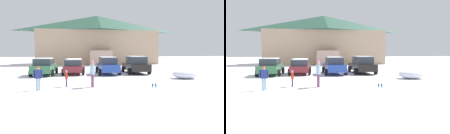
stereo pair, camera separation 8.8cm
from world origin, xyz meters
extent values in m
plane|color=white|center=(0.00, 0.00, 0.00)|extent=(160.00, 160.00, 0.00)
cube|color=tan|center=(2.52, 30.29, 2.90)|extent=(20.41, 8.48, 5.79)
pyramid|color=#28503D|center=(2.52, 30.29, 7.23)|extent=(21.01, 9.08, 2.86)
cube|color=tan|center=(2.53, 25.16, 1.20)|extent=(3.60, 1.81, 2.40)
cube|color=#326D44|center=(-4.60, 12.03, 0.65)|extent=(2.03, 4.60, 0.66)
cube|color=#2D3842|center=(-4.61, 11.80, 1.27)|extent=(1.69, 2.43, 0.58)
cube|color=white|center=(-4.61, 11.80, 1.59)|extent=(1.58, 2.31, 0.06)
cylinder|color=black|center=(-5.47, 13.48, 0.32)|extent=(0.26, 0.65, 0.64)
cylinder|color=black|center=(-3.56, 13.37, 0.32)|extent=(0.26, 0.65, 0.64)
cylinder|color=black|center=(-5.63, 10.69, 0.32)|extent=(0.26, 0.65, 0.64)
cylinder|color=black|center=(-3.72, 10.58, 0.32)|extent=(0.26, 0.65, 0.64)
cube|color=maroon|center=(-1.82, 12.49, 0.60)|extent=(2.03, 4.24, 0.56)
cube|color=#2D3842|center=(-1.83, 12.41, 1.16)|extent=(1.75, 3.24, 0.56)
cube|color=white|center=(-1.83, 12.41, 1.47)|extent=(1.64, 3.08, 0.06)
cylinder|color=black|center=(-2.67, 13.83, 0.32)|extent=(0.27, 0.65, 0.64)
cylinder|color=black|center=(-0.80, 13.70, 0.32)|extent=(0.27, 0.65, 0.64)
cylinder|color=black|center=(-2.85, 11.28, 0.32)|extent=(0.27, 0.65, 0.64)
cylinder|color=black|center=(-0.98, 11.14, 0.32)|extent=(0.27, 0.65, 0.64)
cube|color=#23429D|center=(1.48, 12.03, 0.66)|extent=(1.80, 4.81, 0.68)
cube|color=#2D3842|center=(1.48, 11.79, 1.33)|extent=(1.56, 2.51, 0.65)
cube|color=white|center=(1.48, 11.79, 1.68)|extent=(1.45, 2.38, 0.06)
cylinder|color=black|center=(0.57, 13.53, 0.32)|extent=(0.23, 0.64, 0.64)
cylinder|color=black|center=(2.43, 13.50, 0.32)|extent=(0.23, 0.64, 0.64)
cylinder|color=black|center=(0.52, 10.57, 0.32)|extent=(0.23, 0.64, 0.64)
cylinder|color=black|center=(2.39, 10.54, 0.32)|extent=(0.23, 0.64, 0.64)
cube|color=black|center=(4.44, 12.18, 0.65)|extent=(1.96, 4.57, 0.67)
cube|color=#2D3842|center=(4.43, 11.95, 1.34)|extent=(1.70, 2.39, 0.71)
cube|color=white|center=(4.43, 11.95, 1.72)|extent=(1.58, 2.27, 0.06)
cylinder|color=black|center=(3.45, 13.60, 0.32)|extent=(0.23, 0.64, 0.64)
cylinder|color=black|center=(5.47, 13.57, 0.32)|extent=(0.23, 0.64, 0.64)
cylinder|color=black|center=(3.40, 10.78, 0.32)|extent=(0.23, 0.64, 0.64)
cylinder|color=black|center=(5.43, 10.75, 0.32)|extent=(0.23, 0.64, 0.64)
cylinder|color=#733A5F|center=(-0.75, 4.08, 0.41)|extent=(0.15, 0.15, 0.82)
cylinder|color=#733A5F|center=(-0.76, 4.26, 0.41)|extent=(0.15, 0.15, 0.82)
cube|color=#98BCD6|center=(-0.75, 4.17, 1.11)|extent=(0.27, 0.42, 0.58)
cylinder|color=#98BCD6|center=(-0.73, 3.91, 1.12)|extent=(0.11, 0.11, 0.55)
cylinder|color=#98BCD6|center=(-0.77, 4.42, 1.12)|extent=(0.11, 0.11, 0.55)
sphere|color=tan|center=(-0.75, 4.17, 1.50)|extent=(0.21, 0.21, 0.21)
cylinder|color=pink|center=(-0.75, 4.17, 1.62)|extent=(0.20, 0.20, 0.10)
cylinder|color=#343F5B|center=(-2.36, 4.50, 0.26)|extent=(0.09, 0.09, 0.51)
cylinder|color=#343F5B|center=(-2.37, 4.61, 0.26)|extent=(0.09, 0.09, 0.51)
cube|color=red|center=(-2.37, 4.56, 0.70)|extent=(0.18, 0.27, 0.36)
cylinder|color=red|center=(-2.35, 4.40, 0.71)|extent=(0.07, 0.07, 0.35)
cylinder|color=red|center=(-2.39, 4.71, 0.71)|extent=(0.07, 0.07, 0.35)
sphere|color=tan|center=(-2.37, 4.56, 0.94)|extent=(0.13, 0.13, 0.13)
cylinder|color=pink|center=(-2.37, 4.56, 1.02)|extent=(0.13, 0.13, 0.06)
cylinder|color=#96B6D2|center=(-3.87, 3.60, 0.35)|extent=(0.13, 0.13, 0.69)
cylinder|color=#96B6D2|center=(-4.02, 3.56, 0.35)|extent=(0.13, 0.13, 0.69)
cube|color=navy|center=(-3.95, 3.58, 0.94)|extent=(0.38, 0.28, 0.49)
cylinder|color=navy|center=(-3.74, 3.64, 0.95)|extent=(0.09, 0.09, 0.46)
cylinder|color=navy|center=(-4.16, 3.52, 0.95)|extent=(0.09, 0.09, 0.46)
sphere|color=tan|center=(-3.95, 3.58, 1.27)|extent=(0.18, 0.18, 0.18)
cylinder|color=#B52E2B|center=(-3.95, 3.58, 1.36)|extent=(0.17, 0.17, 0.08)
cube|color=#1D61B5|center=(3.41, 4.02, 0.01)|extent=(0.69, 1.58, 0.02)
cube|color=black|center=(3.43, 4.06, 0.05)|extent=(0.15, 0.22, 0.06)
cube|color=#1D61B5|center=(3.22, 4.09, 0.01)|extent=(0.69, 1.58, 0.02)
cube|color=black|center=(3.24, 4.14, 0.05)|extent=(0.15, 0.22, 0.06)
ellipsoid|color=white|center=(7.21, 7.08, 0.37)|extent=(2.19, 1.75, 0.75)
camera|label=1|loc=(-2.01, -9.47, 2.25)|focal=35.00mm
camera|label=2|loc=(-1.93, -9.48, 2.25)|focal=35.00mm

